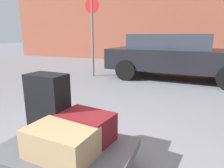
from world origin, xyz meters
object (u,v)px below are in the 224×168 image
Objects in this scene: suitcase_black_rear_left at (48,104)px; no_parking_sign at (92,29)px; parked_car at (175,55)px; duffel_bag_maroon_stacked_top at (86,127)px; suitcase_tan_front_left at (61,142)px; luggage_cart at (67,153)px.

suitcase_black_rear_left is 4.90m from no_parking_sign.
suitcase_black_rear_left is 0.15× the size of parked_car.
duffel_bag_maroon_stacked_top is 0.34m from suitcase_tan_front_left.
luggage_cart is 0.25m from suitcase_tan_front_left.
suitcase_tan_front_left is at bearing -37.23° from suitcase_black_rear_left.
no_parking_sign reaches higher than duffel_bag_maroon_stacked_top.
suitcase_black_rear_left reaches higher than luggage_cart.
suitcase_black_rear_left is at bearing 149.64° from luggage_cart.
suitcase_tan_front_left is (-0.07, -0.33, -0.01)m from duffel_bag_maroon_stacked_top.
suitcase_tan_front_left is 0.92× the size of suitcase_black_rear_left.
parked_car reaches higher than duffel_bag_maroon_stacked_top.
suitcase_tan_front_left is (0.05, -0.15, 0.20)m from luggage_cart.
suitcase_tan_front_left is at bearing -93.25° from duffel_bag_maroon_stacked_top.
suitcase_tan_front_left is at bearing -71.15° from luggage_cart.
luggage_cart is at bearing -66.11° from no_parking_sign.
suitcase_black_rear_left is 5.15m from parked_car.
luggage_cart is 2.09× the size of suitcase_tan_front_left.
parked_car is (0.56, 5.28, 0.49)m from luggage_cart.
parked_car is at bearing 83.82° from suitcase_black_rear_left.
parked_car is (0.91, 5.07, 0.09)m from suitcase_black_rear_left.
parked_car reaches higher than suitcase_tan_front_left.
suitcase_tan_front_left is 0.56m from suitcase_black_rear_left.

